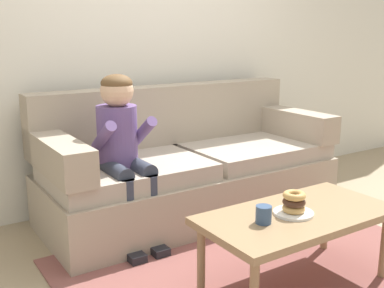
# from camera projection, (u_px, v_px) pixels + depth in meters

# --- Properties ---
(ground) EXTENTS (10.00, 10.00, 0.00)m
(ground) POSITION_uv_depth(u_px,v_px,m) (246.00, 259.00, 2.85)
(ground) COLOR #9E896B
(wall_back) EXTENTS (8.00, 0.10, 2.80)m
(wall_back) POSITION_uv_depth(u_px,v_px,m) (137.00, 27.00, 3.67)
(wall_back) COLOR silver
(wall_back) RESTS_ON ground
(area_rug) EXTENTS (2.20, 1.85, 0.01)m
(area_rug) POSITION_uv_depth(u_px,v_px,m) (274.00, 276.00, 2.64)
(area_rug) COLOR brown
(area_rug) RESTS_ON ground
(couch) EXTENTS (2.20, 0.90, 0.95)m
(couch) POSITION_uv_depth(u_px,v_px,m) (188.00, 169.00, 3.53)
(couch) COLOR tan
(couch) RESTS_ON ground
(coffee_table) EXTENTS (1.07, 0.54, 0.43)m
(coffee_table) POSITION_uv_depth(u_px,v_px,m) (297.00, 220.00, 2.47)
(coffee_table) COLOR #937551
(coffee_table) RESTS_ON ground
(person_child) EXTENTS (0.34, 0.58, 1.10)m
(person_child) POSITION_uv_depth(u_px,v_px,m) (123.00, 143.00, 2.95)
(person_child) COLOR #664C84
(person_child) RESTS_ON ground
(plate) EXTENTS (0.21, 0.21, 0.01)m
(plate) POSITION_uv_depth(u_px,v_px,m) (293.00, 213.00, 2.43)
(plate) COLOR white
(plate) RESTS_ON coffee_table
(donut) EXTENTS (0.17, 0.17, 0.04)m
(donut) POSITION_uv_depth(u_px,v_px,m) (294.00, 208.00, 2.42)
(donut) COLOR tan
(donut) RESTS_ON plate
(donut_second) EXTENTS (0.15, 0.15, 0.04)m
(donut_second) POSITION_uv_depth(u_px,v_px,m) (294.00, 202.00, 2.42)
(donut_second) COLOR #422619
(donut_second) RESTS_ON donut
(donut_third) EXTENTS (0.14, 0.14, 0.04)m
(donut_third) POSITION_uv_depth(u_px,v_px,m) (294.00, 195.00, 2.41)
(donut_third) COLOR tan
(donut_third) RESTS_ON donut_second
(mug) EXTENTS (0.08, 0.08, 0.09)m
(mug) POSITION_uv_depth(u_px,v_px,m) (264.00, 215.00, 2.31)
(mug) COLOR #334C72
(mug) RESTS_ON coffee_table
(toy_controller) EXTENTS (0.23, 0.09, 0.05)m
(toy_controller) POSITION_uv_depth(u_px,v_px,m) (334.00, 229.00, 3.22)
(toy_controller) COLOR gold
(toy_controller) RESTS_ON ground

